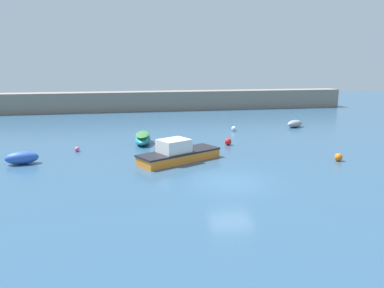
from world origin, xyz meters
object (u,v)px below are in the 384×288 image
at_px(cabin_cruiser_white, 178,153).
at_px(dinghy_near_pier, 295,124).
at_px(fishing_dinghy_green, 22,158).
at_px(rowboat_with_red_cover, 143,138).
at_px(mooring_buoy_pink, 77,149).
at_px(mooring_buoy_white, 234,129).
at_px(mooring_buoy_orange, 338,157).
at_px(mooring_buoy_red, 228,142).

distance_m(cabin_cruiser_white, dinghy_near_pier, 18.14).
xyz_separation_m(fishing_dinghy_green, rowboat_with_red_cover, (8.36, 5.03, 0.02)).
relative_size(dinghy_near_pier, mooring_buoy_pink, 6.02).
xyz_separation_m(dinghy_near_pier, mooring_buoy_pink, (-21.30, -7.15, -0.19)).
bearing_deg(rowboat_with_red_cover, fishing_dinghy_green, -52.91).
relative_size(dinghy_near_pier, mooring_buoy_white, 4.84).
xyz_separation_m(dinghy_near_pier, mooring_buoy_orange, (-3.15, -13.36, -0.11)).
bearing_deg(mooring_buoy_pink, fishing_dinghy_green, -136.92).
distance_m(mooring_buoy_pink, mooring_buoy_white, 15.67).
relative_size(fishing_dinghy_green, dinghy_near_pier, 0.98).
bearing_deg(dinghy_near_pier, mooring_buoy_white, -20.83).
bearing_deg(cabin_cruiser_white, mooring_buoy_white, 27.24).
height_order(rowboat_with_red_cover, mooring_buoy_red, rowboat_with_red_cover).
relative_size(fishing_dinghy_green, mooring_buoy_red, 3.99).
height_order(mooring_buoy_red, mooring_buoy_white, mooring_buoy_red).
relative_size(fishing_dinghy_green, mooring_buoy_orange, 4.16).
distance_m(fishing_dinghy_green, cabin_cruiser_white, 10.48).
height_order(fishing_dinghy_green, rowboat_with_red_cover, rowboat_with_red_cover).
distance_m(rowboat_with_red_cover, mooring_buoy_orange, 15.40).
bearing_deg(dinghy_near_pier, rowboat_with_red_cover, -10.68).
bearing_deg(fishing_dinghy_green, cabin_cruiser_white, -15.71).
bearing_deg(mooring_buoy_white, mooring_buoy_red, -111.01).
relative_size(cabin_cruiser_white, mooring_buoy_red, 10.99).
distance_m(rowboat_with_red_cover, dinghy_near_pier, 16.98).
bearing_deg(mooring_buoy_red, rowboat_with_red_cover, 164.74).
bearing_deg(mooring_buoy_orange, mooring_buoy_red, 134.08).
relative_size(cabin_cruiser_white, dinghy_near_pier, 2.70).
bearing_deg(mooring_buoy_red, fishing_dinghy_green, -168.36).
relative_size(cabin_cruiser_white, mooring_buoy_orange, 11.44).
relative_size(rowboat_with_red_cover, cabin_cruiser_white, 0.60).
height_order(rowboat_with_red_cover, cabin_cruiser_white, cabin_cruiser_white).
bearing_deg(mooring_buoy_orange, mooring_buoy_white, 106.89).
bearing_deg(mooring_buoy_red, dinghy_near_pier, 37.16).
bearing_deg(dinghy_near_pier, mooring_buoy_orange, 48.41).
distance_m(fishing_dinghy_green, mooring_buoy_red, 15.58).
bearing_deg(mooring_buoy_white, cabin_cruiser_white, -124.55).
bearing_deg(dinghy_near_pier, mooring_buoy_red, 8.82).
height_order(rowboat_with_red_cover, dinghy_near_pier, rowboat_with_red_cover).
height_order(cabin_cruiser_white, mooring_buoy_red, cabin_cruiser_white).
height_order(cabin_cruiser_white, mooring_buoy_pink, cabin_cruiser_white).
height_order(fishing_dinghy_green, mooring_buoy_pink, fishing_dinghy_green).
distance_m(fishing_dinghy_green, dinghy_near_pier, 26.57).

